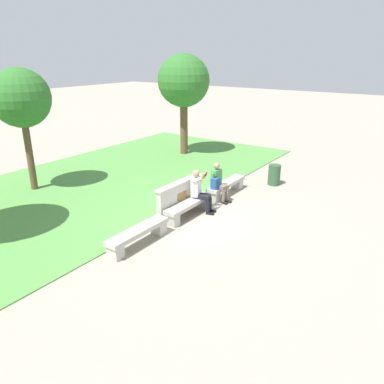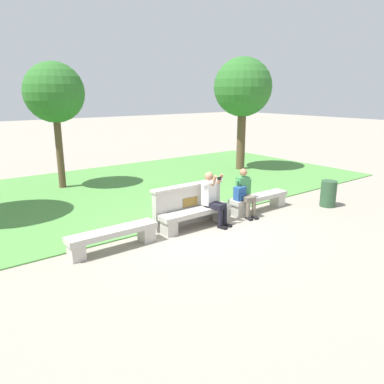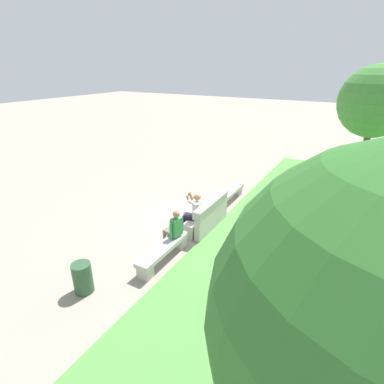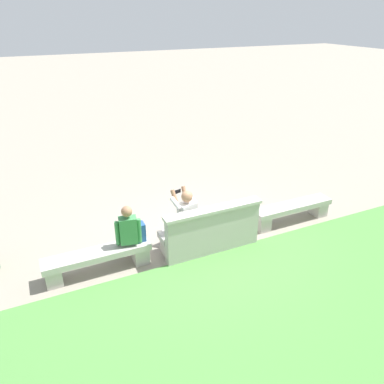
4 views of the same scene
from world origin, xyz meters
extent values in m
plane|color=gray|center=(0.00, 0.00, 0.00)|extent=(80.00, 80.00, 0.00)
cube|color=#518E42|center=(0.00, 4.38, 0.01)|extent=(18.34, 8.00, 0.03)
cube|color=#B7B2A8|center=(-2.20, 0.00, 0.39)|extent=(1.95, 0.40, 0.12)
cube|color=#B7B2A8|center=(-2.99, 0.00, 0.17)|extent=(0.28, 0.34, 0.33)
cube|color=#B7B2A8|center=(-1.40, 0.00, 0.17)|extent=(0.28, 0.34, 0.33)
cube|color=#B7B2A8|center=(0.00, 0.00, 0.39)|extent=(1.95, 0.40, 0.12)
cube|color=#B7B2A8|center=(-0.80, 0.00, 0.17)|extent=(0.28, 0.34, 0.33)
cube|color=#B7B2A8|center=(0.80, 0.00, 0.17)|extent=(0.28, 0.34, 0.33)
cube|color=#B7B2A8|center=(2.20, 0.00, 0.39)|extent=(1.95, 0.40, 0.12)
cube|color=#B7B2A8|center=(1.40, 0.00, 0.17)|extent=(0.28, 0.34, 0.33)
cube|color=#B7B2A8|center=(2.99, 0.00, 0.17)|extent=(0.28, 0.34, 0.33)
cube|color=#B7B2A8|center=(0.00, 0.34, 0.47)|extent=(1.96, 0.18, 0.95)
cube|color=beige|center=(0.00, 0.34, 0.98)|extent=(2.02, 0.24, 0.06)
cube|color=brown|center=(0.00, 0.24, 0.59)|extent=(0.44, 0.02, 0.22)
cube|color=black|center=(0.45, -0.46, 0.03)|extent=(0.16, 0.26, 0.06)
cylinder|color=black|center=(0.43, -0.39, 0.24)|extent=(0.11, 0.11, 0.42)
cube|color=black|center=(0.64, -0.41, 0.03)|extent=(0.16, 0.26, 0.06)
cylinder|color=black|center=(0.62, -0.34, 0.24)|extent=(0.11, 0.11, 0.42)
cube|color=black|center=(0.48, -0.18, 0.51)|extent=(0.39, 0.48, 0.12)
cube|color=silver|center=(0.43, 0.04, 0.79)|extent=(0.38, 0.30, 0.56)
sphere|color=#9E7051|center=(0.43, 0.04, 1.21)|extent=(0.22, 0.22, 0.22)
cylinder|color=silver|center=(0.27, -0.10, 1.08)|extent=(0.16, 0.32, 0.21)
cylinder|color=#9E7051|center=(0.36, -0.22, 1.16)|extent=(0.10, 0.19, 0.27)
cylinder|color=silver|center=(0.63, -0.01, 1.08)|extent=(0.16, 0.32, 0.21)
cylinder|color=#9E7051|center=(0.60, -0.16, 1.16)|extent=(0.14, 0.20, 0.27)
cube|color=black|center=(0.50, -0.25, 1.20)|extent=(0.15, 0.05, 0.08)
cube|color=black|center=(1.43, -0.40, 0.03)|extent=(0.14, 0.23, 0.06)
cylinder|color=#6B6051|center=(1.44, -0.34, 0.24)|extent=(0.10, 0.10, 0.42)
cube|color=black|center=(1.61, -0.43, 0.03)|extent=(0.14, 0.23, 0.06)
cylinder|color=#6B6051|center=(1.62, -0.37, 0.24)|extent=(0.10, 0.10, 0.42)
cube|color=#6B6051|center=(1.56, -0.18, 0.51)|extent=(0.35, 0.44, 0.12)
cube|color=#3D894C|center=(1.60, 0.04, 0.77)|extent=(0.35, 0.25, 0.52)
sphere|color=#9E7051|center=(1.60, 0.04, 1.16)|extent=(0.20, 0.20, 0.20)
cylinder|color=#3D894C|center=(1.40, 0.06, 0.72)|extent=(0.08, 0.08, 0.48)
cylinder|color=#3D894C|center=(1.79, -0.02, 0.72)|extent=(0.08, 0.08, 0.48)
cube|color=#234C8C|center=(1.42, -0.04, 0.63)|extent=(0.28, 0.20, 0.36)
cube|color=navy|center=(1.42, -0.15, 0.56)|extent=(0.20, 0.06, 0.16)
torus|color=black|center=(1.42, -0.04, 0.83)|extent=(0.10, 0.02, 0.10)
cylinder|color=brown|center=(-5.18, 4.16, 1.46)|extent=(0.23, 0.23, 2.91)
sphere|color=#428438|center=(-5.18, 4.16, 3.68)|extent=(2.55, 2.55, 2.55)
cylinder|color=#2D5133|center=(4.09, -0.93, 0.38)|extent=(0.44, 0.44, 0.75)
camera|label=1|loc=(-8.32, -5.93, 4.57)|focal=35.00mm
camera|label=2|loc=(-5.30, -6.78, 3.20)|focal=35.00mm
camera|label=3|loc=(7.64, 4.03, 4.88)|focal=28.00mm
camera|label=4|loc=(2.99, 5.81, 4.37)|focal=35.00mm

